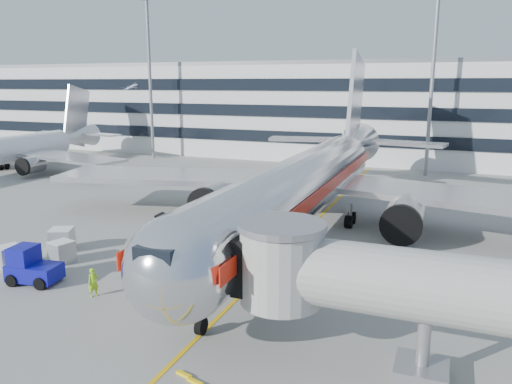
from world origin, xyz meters
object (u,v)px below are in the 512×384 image
(cargo_container_right, at_px, (62,239))
(cargo_container_left, at_px, (62,252))
(main_jet, at_px, (309,181))
(ramp_worker, at_px, (93,282))
(belt_loader, at_px, (182,239))
(baggage_tug, at_px, (31,267))
(cargo_container_front, at_px, (9,256))

(cargo_container_right, bearing_deg, cargo_container_left, -48.27)
(main_jet, height_order, cargo_container_left, main_jet)
(ramp_worker, bearing_deg, belt_loader, 28.97)
(baggage_tug, height_order, cargo_container_front, baggage_tug)
(cargo_container_left, relative_size, cargo_container_right, 0.82)
(cargo_container_front, bearing_deg, cargo_container_left, 37.02)
(main_jet, distance_m, baggage_tug, 22.19)
(cargo_container_front, xyz_separation_m, ramp_worker, (8.57, -1.84, 0.12))
(baggage_tug, distance_m, cargo_container_right, 6.24)
(belt_loader, xyz_separation_m, cargo_container_front, (-8.98, -7.80, 0.02))
(cargo_container_front, bearing_deg, baggage_tug, -23.71)
(main_jet, distance_m, cargo_container_front, 23.38)
(cargo_container_left, bearing_deg, ramp_worker, -33.31)
(belt_loader, relative_size, ramp_worker, 3.11)
(baggage_tug, height_order, cargo_container_right, baggage_tug)
(baggage_tug, bearing_deg, cargo_container_left, 103.89)
(cargo_container_right, bearing_deg, cargo_container_front, -102.35)
(cargo_container_left, bearing_deg, main_jet, 45.43)
(main_jet, height_order, baggage_tug, main_jet)
(belt_loader, xyz_separation_m, ramp_worker, (-0.41, -9.63, 0.14))
(belt_loader, distance_m, cargo_container_front, 11.89)
(main_jet, xyz_separation_m, baggage_tug, (-13.00, -17.69, -3.21))
(cargo_container_right, distance_m, cargo_container_front, 4.15)
(cargo_container_left, relative_size, cargo_container_front, 0.94)
(cargo_container_left, distance_m, ramp_worker, 7.04)
(baggage_tug, height_order, ramp_worker, baggage_tug)
(ramp_worker, bearing_deg, main_jet, 7.37)
(baggage_tug, bearing_deg, cargo_container_right, 115.60)
(main_jet, bearing_deg, belt_loader, -132.39)
(cargo_container_right, height_order, ramp_worker, ramp_worker)
(cargo_container_front, distance_m, ramp_worker, 8.76)
(baggage_tug, bearing_deg, cargo_container_front, 156.29)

